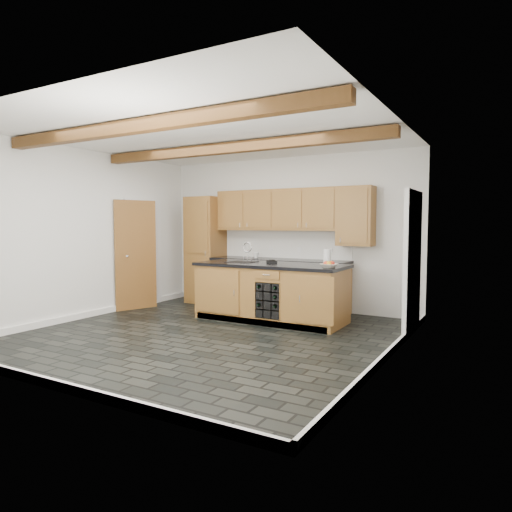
{
  "coord_description": "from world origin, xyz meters",
  "views": [
    {
      "loc": [
        3.74,
        -5.19,
        1.56
      ],
      "look_at": [
        0.31,
        0.8,
        1.08
      ],
      "focal_mm": 32.0,
      "sensor_mm": 36.0,
      "label": 1
    }
  ],
  "objects_px": {
    "fruit_bowl": "(329,266)",
    "island": "(271,292)",
    "kitchen_scale": "(272,262)",
    "paper_towel": "(327,257)"
  },
  "relations": [
    {
      "from": "fruit_bowl",
      "to": "island",
      "type": "bearing_deg",
      "value": 169.23
    },
    {
      "from": "kitchen_scale",
      "to": "paper_towel",
      "type": "bearing_deg",
      "value": -9.29
    },
    {
      "from": "kitchen_scale",
      "to": "paper_towel",
      "type": "xyz_separation_m",
      "value": [
        0.88,
        0.22,
        0.09
      ]
    },
    {
      "from": "island",
      "to": "kitchen_scale",
      "type": "relative_size",
      "value": 12.58
    },
    {
      "from": "paper_towel",
      "to": "fruit_bowl",
      "type": "bearing_deg",
      "value": -66.22
    },
    {
      "from": "island",
      "to": "kitchen_scale",
      "type": "height_order",
      "value": "kitchen_scale"
    },
    {
      "from": "island",
      "to": "fruit_bowl",
      "type": "bearing_deg",
      "value": -10.77
    },
    {
      "from": "fruit_bowl",
      "to": "paper_towel",
      "type": "xyz_separation_m",
      "value": [
        -0.23,
        0.51,
        0.09
      ]
    },
    {
      "from": "island",
      "to": "paper_towel",
      "type": "xyz_separation_m",
      "value": [
        0.85,
        0.31,
        0.58
      ]
    },
    {
      "from": "island",
      "to": "paper_towel",
      "type": "height_order",
      "value": "paper_towel"
    }
  ]
}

